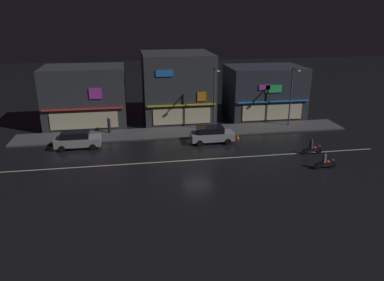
% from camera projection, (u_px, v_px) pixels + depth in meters
% --- Properties ---
extents(ground_plane, '(140.00, 140.00, 0.00)m').
position_uv_depth(ground_plane, '(197.00, 160.00, 33.03)').
color(ground_plane, black).
extents(lane_divider_stripe, '(33.87, 0.16, 0.01)m').
position_uv_depth(lane_divider_stripe, '(197.00, 160.00, 33.03)').
color(lane_divider_stripe, beige).
rests_on(lane_divider_stripe, ground).
extents(sidewalk_far, '(35.65, 3.75, 0.14)m').
position_uv_depth(sidewalk_far, '(184.00, 132.00, 40.44)').
color(sidewalk_far, '#4C4C4F').
rests_on(sidewalk_far, ground).
extents(storefront_left_block, '(8.97, 6.30, 6.70)m').
position_uv_depth(storefront_left_block, '(85.00, 96.00, 42.30)').
color(storefront_left_block, '#383A3F').
rests_on(storefront_left_block, ground).
extents(storefront_center_block, '(8.12, 8.28, 7.91)m').
position_uv_depth(storefront_center_block, '(177.00, 86.00, 44.67)').
color(storefront_center_block, '#383A3F').
rests_on(storefront_center_block, ground).
extents(storefront_right_block, '(9.07, 6.52, 6.20)m').
position_uv_depth(storefront_right_block, '(264.00, 92.00, 45.79)').
color(storefront_right_block, '#2D333D').
rests_on(storefront_right_block, ground).
extents(streetlamp_west, '(0.44, 1.64, 6.84)m').
position_uv_depth(streetlamp_west, '(215.00, 94.00, 39.22)').
color(streetlamp_west, '#47494C').
rests_on(streetlamp_west, sidewalk_far).
extents(streetlamp_mid, '(0.44, 1.64, 6.56)m').
position_uv_depth(streetlamp_mid, '(292.00, 92.00, 41.12)').
color(streetlamp_mid, '#47494C').
rests_on(streetlamp_mid, sidewalk_far).
extents(pedestrian_on_sidewalk, '(0.32, 0.32, 1.76)m').
position_uv_depth(pedestrian_on_sidewalk, '(109.00, 125.00, 39.72)').
color(pedestrian_on_sidewalk, '#232328').
rests_on(pedestrian_on_sidewalk, sidewalk_far).
extents(parked_car_near_kerb, '(4.30, 1.98, 1.67)m').
position_uv_depth(parked_car_near_kerb, '(212.00, 134.00, 37.08)').
color(parked_car_near_kerb, '#9EA0A5').
rests_on(parked_car_near_kerb, ground).
extents(parked_car_trailing, '(4.30, 1.98, 1.67)m').
position_uv_depth(parked_car_trailing, '(77.00, 139.00, 35.60)').
color(parked_car_trailing, '#9EA0A5').
rests_on(parked_car_trailing, ground).
extents(motorcycle_lead, '(1.90, 0.60, 1.52)m').
position_uv_depth(motorcycle_lead, '(325.00, 162.00, 30.96)').
color(motorcycle_lead, black).
rests_on(motorcycle_lead, ground).
extents(motorcycle_following, '(1.90, 0.60, 1.52)m').
position_uv_depth(motorcycle_following, '(312.00, 148.00, 34.12)').
color(motorcycle_following, black).
rests_on(motorcycle_following, ground).
extents(traffic_cone, '(0.36, 0.36, 0.55)m').
position_uv_depth(traffic_cone, '(238.00, 136.00, 38.36)').
color(traffic_cone, orange).
rests_on(traffic_cone, ground).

